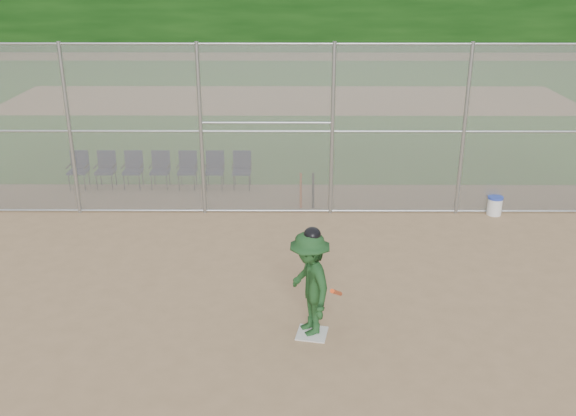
{
  "coord_description": "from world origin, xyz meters",
  "views": [
    {
      "loc": [
        0.05,
        -9.24,
        5.71
      ],
      "look_at": [
        0.0,
        2.5,
        1.1
      ],
      "focal_mm": 40.0,
      "sensor_mm": 36.0,
      "label": 1
    }
  ],
  "objects_px": {
    "batter_at_plate": "(309,283)",
    "chair_0": "(78,170)",
    "home_plate": "(312,333)",
    "water_cooler": "(495,205)"
  },
  "relations": [
    {
      "from": "home_plate",
      "to": "batter_at_plate",
      "type": "distance_m",
      "value": 0.89
    },
    {
      "from": "water_cooler",
      "to": "batter_at_plate",
      "type": "bearing_deg",
      "value": -131.42
    },
    {
      "from": "home_plate",
      "to": "chair_0",
      "type": "relative_size",
      "value": 0.5
    },
    {
      "from": "water_cooler",
      "to": "home_plate",
      "type": "bearing_deg",
      "value": -130.74
    },
    {
      "from": "batter_at_plate",
      "to": "home_plate",
      "type": "bearing_deg",
      "value": -53.71
    },
    {
      "from": "batter_at_plate",
      "to": "chair_0",
      "type": "distance_m",
      "value": 9.14
    },
    {
      "from": "water_cooler",
      "to": "chair_0",
      "type": "relative_size",
      "value": 0.47
    },
    {
      "from": "batter_at_plate",
      "to": "water_cooler",
      "type": "distance_m",
      "value": 6.88
    },
    {
      "from": "home_plate",
      "to": "water_cooler",
      "type": "distance_m",
      "value": 6.87
    },
    {
      "from": "chair_0",
      "to": "batter_at_plate",
      "type": "bearing_deg",
      "value": -49.87
    }
  ]
}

